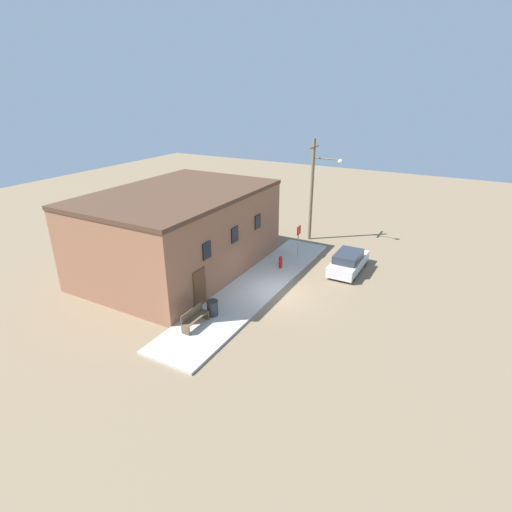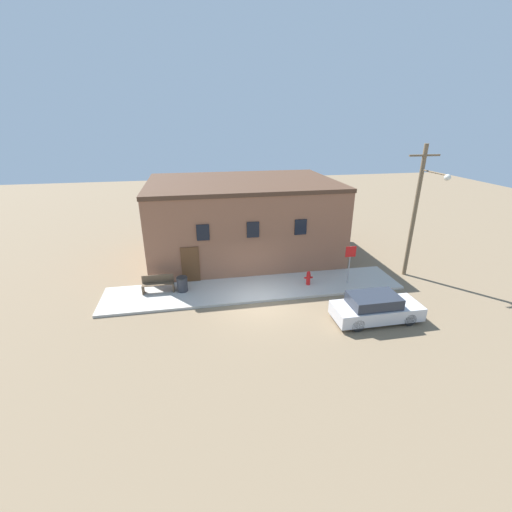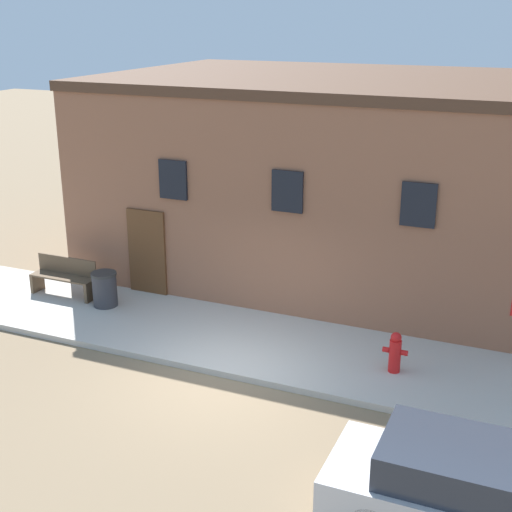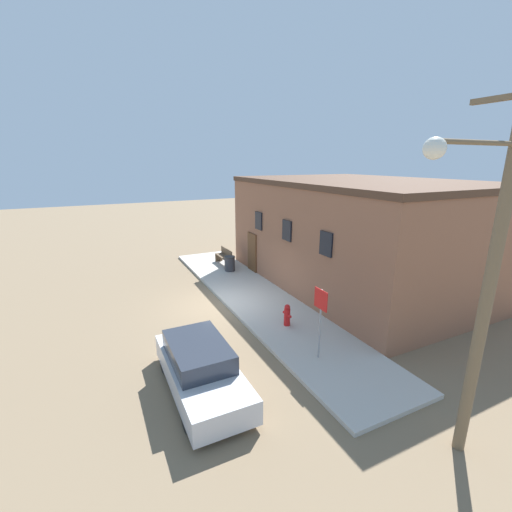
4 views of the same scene
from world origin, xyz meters
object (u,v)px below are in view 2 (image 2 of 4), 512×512
object	(u,v)px
fire_hydrant	(308,278)
parked_car	(376,308)
utility_pole	(417,208)
bench	(158,284)
trash_bin	(182,284)
stop_sign	(350,258)

from	to	relation	value
fire_hydrant	parked_car	world-z (taller)	parked_car
fire_hydrant	utility_pole	world-z (taller)	utility_pole
fire_hydrant	utility_pole	bearing A→B (deg)	3.21
bench	trash_bin	size ratio (longest dim) A/B	2.04
stop_sign	utility_pole	distance (m)	4.76
fire_hydrant	trash_bin	distance (m)	6.92
bench	utility_pole	world-z (taller)	utility_pole
bench	trash_bin	world-z (taller)	bench
fire_hydrant	utility_pole	xyz separation A→B (m)	(6.28, 0.35, 3.60)
stop_sign	bench	xyz separation A→B (m)	(-10.43, 0.92, -1.07)
fire_hydrant	parked_car	xyz separation A→B (m)	(1.95, -3.85, 0.09)
stop_sign	parked_car	xyz separation A→B (m)	(-0.30, -3.61, -1.03)
bench	utility_pole	size ratio (longest dim) A/B	0.22
utility_pole	fire_hydrant	bearing A→B (deg)	-176.79
fire_hydrant	bench	xyz separation A→B (m)	(-8.17, 0.68, 0.05)
parked_car	utility_pole	bearing A→B (deg)	44.19
utility_pole	parked_car	bearing A→B (deg)	-135.81
bench	parked_car	distance (m)	11.09
parked_car	trash_bin	bearing A→B (deg)	153.79
bench	parked_car	world-z (taller)	parked_car
parked_car	bench	bearing A→B (deg)	155.87
trash_bin	parked_car	distance (m)	9.87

